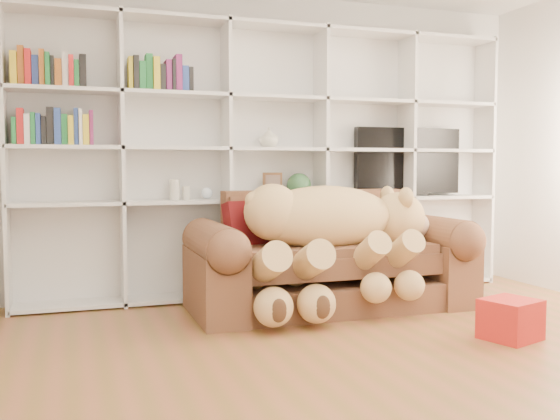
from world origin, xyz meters
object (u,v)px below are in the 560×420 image
object	(u,v)px
teddy_bear	(331,230)
gift_box	(510,319)
tv	(408,162)
sofa	(329,264)

from	to	relation	value
teddy_bear	gift_box	distance (m)	1.46
gift_box	tv	distance (m)	2.24
sofa	gift_box	size ratio (longest dim) A/B	6.72
sofa	tv	world-z (taller)	tv
tv	sofa	bearing A→B (deg)	-148.31
sofa	gift_box	world-z (taller)	sofa
tv	gift_box	bearing A→B (deg)	-100.13
sofa	teddy_bear	size ratio (longest dim) A/B	1.34
teddy_bear	gift_box	xyz separation A→B (m)	(0.84, -1.07, -0.52)
sofa	teddy_bear	bearing A→B (deg)	-110.26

